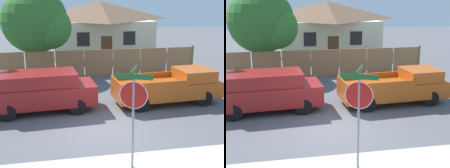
% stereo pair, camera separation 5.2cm
% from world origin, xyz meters
% --- Properties ---
extents(ground_plane, '(80.00, 80.00, 0.00)m').
position_xyz_m(ground_plane, '(0.00, 0.00, 0.00)').
color(ground_plane, '#56565B').
extents(wooden_fence, '(13.28, 0.12, 1.84)m').
position_xyz_m(wooden_fence, '(0.88, 8.79, 0.87)').
color(wooden_fence, '#997047').
rests_on(wooden_fence, ground).
extents(house, '(9.06, 7.77, 4.71)m').
position_xyz_m(house, '(2.26, 17.26, 2.44)').
color(house, beige).
rests_on(house, ground).
extents(oak_tree, '(4.46, 4.25, 5.74)m').
position_xyz_m(oak_tree, '(-2.92, 9.58, 3.52)').
color(oak_tree, brown).
rests_on(oak_tree, ground).
extents(red_suv, '(4.91, 2.27, 1.83)m').
position_xyz_m(red_suv, '(-2.65, 2.65, 0.99)').
color(red_suv, maroon).
rests_on(red_suv, ground).
extents(orange_pickup, '(5.30, 2.25, 1.66)m').
position_xyz_m(orange_pickup, '(3.54, 2.67, 0.83)').
color(orange_pickup, '#B74C14').
rests_on(orange_pickup, ground).
extents(stop_sign, '(1.01, 0.91, 3.15)m').
position_xyz_m(stop_sign, '(0.20, -2.89, 2.16)').
color(stop_sign, gray).
rests_on(stop_sign, ground).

